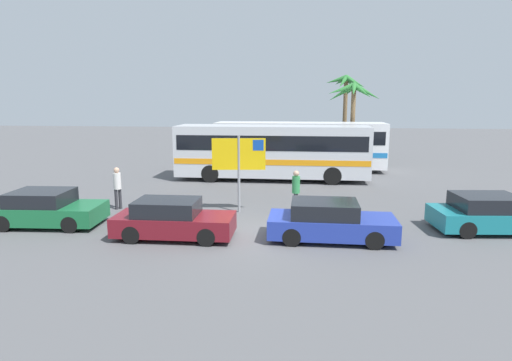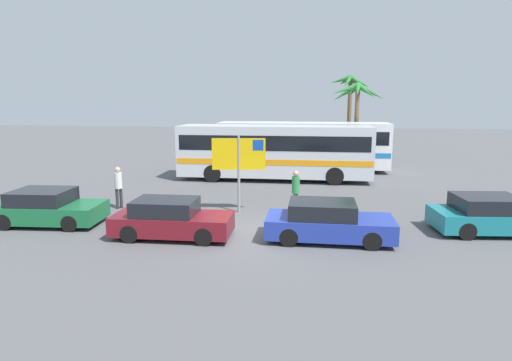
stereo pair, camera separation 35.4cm
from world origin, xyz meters
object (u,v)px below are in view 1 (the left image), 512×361
bus_front_coach (272,150)px  car_green (47,209)px  bus_rear_coach (299,144)px  car_blue (330,221)px  car_teal (491,214)px  pedestrian_near_sign (296,188)px  pedestrian_crossing_lot (117,184)px  car_maroon (173,220)px  ferry_sign (240,157)px

bus_front_coach → car_green: bearing=-126.7°
bus_rear_coach → car_blue: bearing=-85.5°
car_teal → pedestrian_near_sign: pedestrian_near_sign is taller
bus_rear_coach → pedestrian_crossing_lot: (-7.65, -11.44, -0.70)m
bus_rear_coach → car_maroon: size_ratio=2.75×
ferry_sign → car_teal: bearing=-16.9°
bus_rear_coach → ferry_sign: (-2.35, -11.37, 0.54)m
ferry_sign → car_maroon: (-1.79, -3.64, -1.69)m
bus_rear_coach → ferry_sign: ferry_sign is taller
car_green → ferry_sign: bearing=18.1°
car_green → car_teal: (16.19, 1.01, 0.00)m
car_teal → pedestrian_crossing_lot: bearing=168.3°
bus_front_coach → car_blue: size_ratio=2.64×
car_green → bus_rear_coach: bearing=53.4°
car_maroon → pedestrian_near_sign: 5.48m
car_maroon → ferry_sign: bearing=63.2°
car_green → pedestrian_crossing_lot: 3.13m
bus_rear_coach → car_maroon: bus_rear_coach is taller
pedestrian_crossing_lot → pedestrian_near_sign: pedestrian_crossing_lot is taller
bus_front_coach → bus_rear_coach: (1.56, 3.74, 0.00)m
pedestrian_near_sign → ferry_sign: bearing=-167.9°
bus_front_coach → bus_rear_coach: size_ratio=1.00×
pedestrian_near_sign → pedestrian_crossing_lot: bearing=-166.7°
bus_front_coach → car_teal: (8.49, -9.33, -1.15)m
car_green → car_maroon: same height
car_green → car_teal: 16.22m
bus_front_coach → car_blue: bus_front_coach is taller
bus_front_coach → car_green: bus_front_coach is taller
bus_rear_coach → pedestrian_crossing_lot: size_ratio=6.11×
bus_rear_coach → car_green: 16.89m
ferry_sign → car_maroon: bearing=-122.7°
bus_front_coach → car_green: (-7.70, -10.34, -1.15)m
bus_front_coach → pedestrian_near_sign: bus_front_coach is taller
car_maroon → car_teal: same height
pedestrian_crossing_lot → pedestrian_near_sign: (7.62, 0.02, -0.00)m
ferry_sign → car_teal: 9.58m
ferry_sign → car_maroon: size_ratio=0.79×
ferry_sign → pedestrian_near_sign: ferry_sign is taller
bus_rear_coach → ferry_sign: size_ratio=3.47×
car_blue → car_maroon: size_ratio=1.04×
pedestrian_crossing_lot → ferry_sign: bearing=39.5°
bus_front_coach → car_teal: size_ratio=2.61×
car_blue → car_green: (-10.41, 0.58, 0.00)m
bus_front_coach → ferry_sign: bearing=-95.9°
car_blue → car_teal: (5.78, 1.59, 0.00)m
bus_front_coach → car_blue: (2.71, -10.93, -1.15)m
bus_front_coach → car_blue: 11.32m
bus_front_coach → ferry_sign: (-0.79, -7.63, 0.54)m
car_green → car_maroon: 5.21m
bus_rear_coach → ferry_sign: 11.62m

